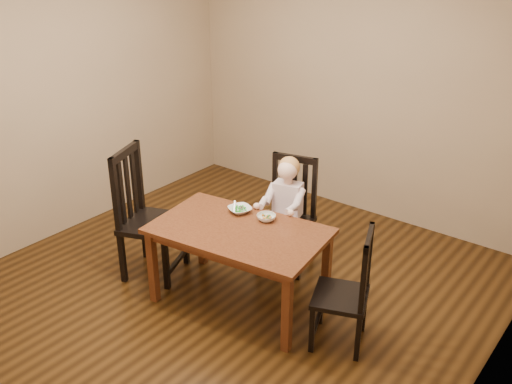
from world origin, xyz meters
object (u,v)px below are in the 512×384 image
Objects in this scene: bowl_peas at (240,210)px; dining_table at (239,238)px; chair_right at (347,292)px; chair_left at (146,216)px; toddler at (287,203)px; bowl_veg at (266,218)px; chair_child at (289,215)px.

dining_table is at bearing -52.34° from bowl_peas.
chair_right is (0.92, 0.08, -0.15)m from dining_table.
chair_left is 2.07× the size of toddler.
chair_right is at bearing 74.48° from chair_left.
dining_table is 0.93m from chair_left.
bowl_veg reaches higher than bowl_peas.
bowl_peas is 1.19× the size of bowl_veg.
toddler is at bearing 110.72° from chair_left.
bowl_peas is (-0.14, -0.51, 0.21)m from chair_child.
bowl_peas is at bearing 61.51° from chair_child.
chair_right is at bearing 133.92° from toddler.
chair_left is 6.30× the size of bowl_peas.
bowl_veg is (0.26, 0.02, 0.00)m from bowl_peas.
chair_right is at bearing -7.90° from bowl_peas.
chair_right reaches higher than toddler.
chair_child is 0.88× the size of chair_left.
bowl_veg is (1.00, 0.38, 0.14)m from chair_left.
toddler is at bearing 72.15° from bowl_peas.
dining_table is 0.69m from toddler.
bowl_veg is at bearing 90.39° from chair_child.
chair_left reaches higher than bowl_peas.
bowl_peas is (0.74, 0.36, 0.14)m from chair_left.
dining_table is at bearing 78.98° from toddler.
chair_child is 1.23m from chair_left.
chair_child reaches higher than toddler.
chair_left is 1.08m from bowl_veg.
chair_child is at bearing 103.90° from bowl_veg.
bowl_peas is at bearing 60.79° from chair_right.
chair_right is 1.15m from toddler.
bowl_veg is (0.11, -0.44, 0.07)m from toddler.
toddler is 0.46m from bowl_veg.
toddler is 3.65× the size of bowl_veg.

